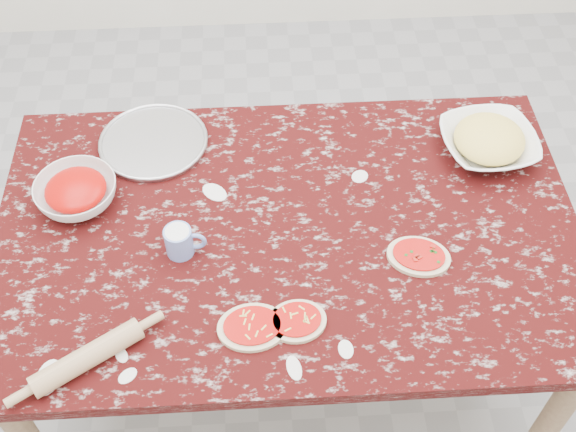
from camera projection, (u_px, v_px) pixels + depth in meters
The scene contains 10 objects.
ground at pixel (288, 360), 2.52m from camera, with size 4.00×4.00×0.00m, color gray.
worktable at pixel (288, 246), 2.01m from camera, with size 1.60×1.00×0.75m.
pizza_tray at pixel (154, 142), 2.14m from camera, with size 0.32×0.32×0.01m, color #B2B2B7.
sauce_bowl at pixel (77, 193), 1.98m from camera, with size 0.23×0.23×0.07m, color white.
cheese_bowl at pixel (488, 144), 2.10m from camera, with size 0.28×0.28×0.07m, color white.
flour_mug at pixel (180, 241), 1.86m from camera, with size 0.11×0.07×0.09m.
pizza_left at pixel (252, 327), 1.74m from camera, with size 0.18×0.14×0.02m.
pizza_mid at pixel (297, 321), 1.75m from camera, with size 0.16×0.14×0.02m.
pizza_right at pixel (419, 256), 1.87m from camera, with size 0.20×0.17×0.02m.
rolling_pin at pixel (87, 357), 1.66m from camera, with size 0.05×0.05×0.27m, color tan.
Camera 1 is at (-0.07, -1.21, 2.27)m, focal length 44.50 mm.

